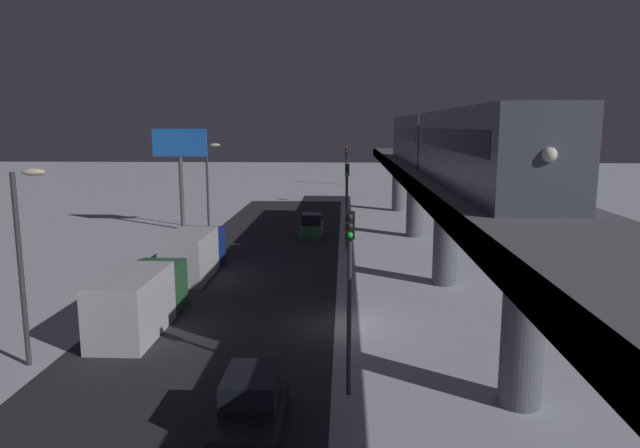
# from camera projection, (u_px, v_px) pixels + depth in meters

# --- Properties ---
(ground_plane) EXTENTS (240.00, 240.00, 0.00)m
(ground_plane) POSITION_uv_depth(u_px,v_px,m) (339.00, 325.00, 26.81)
(ground_plane) COLOR silver
(avenue_asphalt) EXTENTS (11.00, 88.87, 0.01)m
(avenue_asphalt) POSITION_uv_depth(u_px,v_px,m) (218.00, 324.00, 27.05)
(avenue_asphalt) COLOR #28282D
(avenue_asphalt) RESTS_ON ground_plane
(elevated_railway) EXTENTS (5.00, 88.87, 6.49)m
(elevated_railway) POSITION_uv_depth(u_px,v_px,m) (474.00, 207.00, 25.62)
(elevated_railway) COLOR slate
(elevated_railway) RESTS_ON ground_plane
(subway_train) EXTENTS (2.94, 36.87, 3.40)m
(subway_train) POSITION_uv_depth(u_px,v_px,m) (443.00, 141.00, 34.60)
(subway_train) COLOR #4C5160
(subway_train) RESTS_ON elevated_railway
(sedan_black) EXTENTS (1.80, 4.61, 1.97)m
(sedan_black) POSITION_uv_depth(u_px,v_px,m) (252.00, 410.00, 17.20)
(sedan_black) COLOR black
(sedan_black) RESTS_ON ground_plane
(sedan_green) EXTENTS (1.80, 4.04, 1.97)m
(sedan_green) POSITION_uv_depth(u_px,v_px,m) (312.00, 227.00, 48.00)
(sedan_green) COLOR #2D6038
(sedan_green) RESTS_ON ground_plane
(box_truck) EXTENTS (2.40, 7.40, 2.80)m
(box_truck) POSITION_uv_depth(u_px,v_px,m) (194.00, 253.00, 35.79)
(box_truck) COLOR navy
(box_truck) RESTS_ON ground_plane
(delivery_van) EXTENTS (2.40, 7.40, 2.80)m
(delivery_van) POSITION_uv_depth(u_px,v_px,m) (140.00, 300.00, 26.28)
(delivery_van) COLOR #2D6038
(delivery_van) RESTS_ON ground_plane
(traffic_light_near) EXTENTS (0.32, 0.44, 6.40)m
(traffic_light_near) POSITION_uv_depth(u_px,v_px,m) (350.00, 277.00, 19.23)
(traffic_light_near) COLOR #2D2D2D
(traffic_light_near) RESTS_ON ground_plane
(traffic_light_mid) EXTENTS (0.32, 0.44, 6.40)m
(traffic_light_mid) POSITION_uv_depth(u_px,v_px,m) (347.00, 194.00, 42.74)
(traffic_light_mid) COLOR #2D2D2D
(traffic_light_mid) RESTS_ON ground_plane
(traffic_light_far) EXTENTS (0.32, 0.44, 6.40)m
(traffic_light_far) POSITION_uv_depth(u_px,v_px,m) (346.00, 169.00, 66.25)
(traffic_light_far) COLOR #2D2D2D
(traffic_light_far) RESTS_ON ground_plane
(traffic_light_distant) EXTENTS (0.32, 0.44, 6.40)m
(traffic_light_distant) POSITION_uv_depth(u_px,v_px,m) (346.00, 158.00, 89.77)
(traffic_light_distant) COLOR #2D2D2D
(traffic_light_distant) RESTS_ON ground_plane
(commercial_billboard) EXTENTS (4.80, 0.36, 8.90)m
(commercial_billboard) POSITION_uv_depth(u_px,v_px,m) (180.00, 153.00, 50.70)
(commercial_billboard) COLOR #4C4C51
(commercial_billboard) RESTS_ON ground_plane
(street_lamp_near) EXTENTS (1.35, 0.44, 7.65)m
(street_lamp_near) POSITION_uv_depth(u_px,v_px,m) (24.00, 244.00, 21.58)
(street_lamp_near) COLOR #38383D
(street_lamp_near) RESTS_ON ground_plane
(street_lamp_far) EXTENTS (1.35, 0.44, 7.65)m
(street_lamp_far) POSITION_uv_depth(u_px,v_px,m) (210.00, 175.00, 51.12)
(street_lamp_far) COLOR #38383D
(street_lamp_far) RESTS_ON ground_plane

